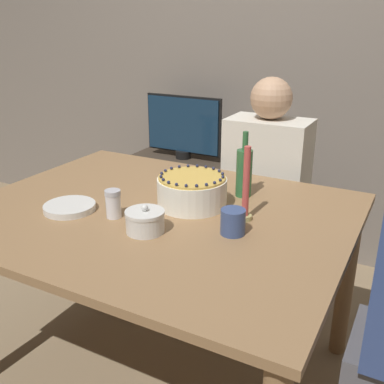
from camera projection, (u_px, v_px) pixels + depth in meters
ground_plane at (160, 371)px, 1.96m from camera, size 12.00×12.00×0.00m
wall_behind at (280, 44)px, 2.65m from camera, size 8.00×0.05×2.60m
dining_table at (156, 235)px, 1.72m from camera, size 1.42×1.13×0.77m
cake at (192, 191)px, 1.71m from camera, size 0.27×0.27×0.13m
sugar_bowl at (145, 221)px, 1.50m from camera, size 0.13×0.13×0.10m
sugar_shaker at (113, 204)px, 1.60m from camera, size 0.06×0.06×0.10m
plate_stack at (70, 207)px, 1.68m from camera, size 0.19×0.19×0.02m
candle at (246, 191)px, 1.56m from camera, size 0.05×0.05×0.27m
bottle at (244, 172)px, 1.78m from camera, size 0.06×0.06×0.26m
cup at (233, 222)px, 1.48m from camera, size 0.08×0.08×0.09m
person_man_blue_shirt at (264, 209)px, 2.32m from camera, size 0.40×0.34×1.19m
side_cabinet at (184, 200)px, 3.03m from camera, size 0.70×0.40×0.59m
tv_monitor at (183, 126)px, 2.85m from camera, size 0.52×0.10×0.40m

